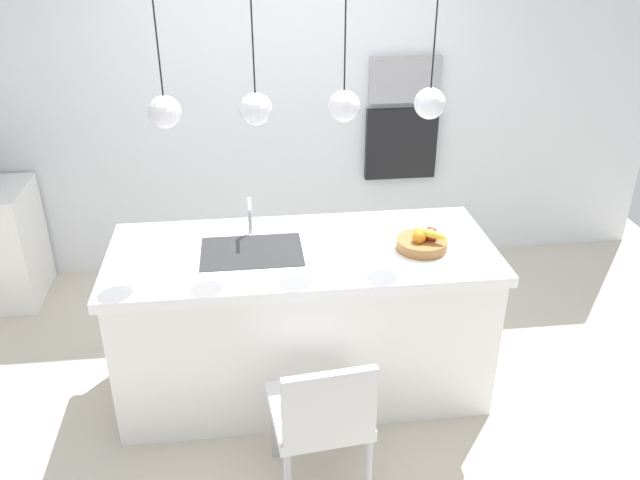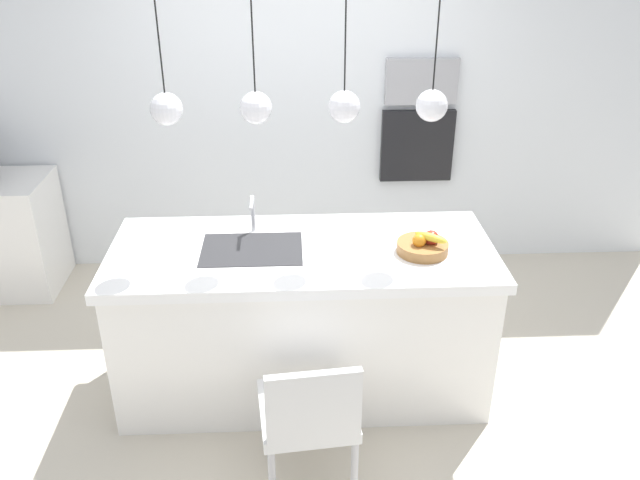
{
  "view_description": "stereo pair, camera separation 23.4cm",
  "coord_description": "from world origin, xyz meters",
  "px_view_note": "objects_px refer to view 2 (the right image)",
  "views": [
    {
      "loc": [
        -0.28,
        -3.2,
        2.62
      ],
      "look_at": [
        0.1,
        0.0,
        0.99
      ],
      "focal_mm": 36.57,
      "sensor_mm": 36.0,
      "label": 1
    },
    {
      "loc": [
        -0.05,
        -3.22,
        2.62
      ],
      "look_at": [
        0.1,
        0.0,
        0.99
      ],
      "focal_mm": 36.57,
      "sensor_mm": 36.0,
      "label": 2
    }
  ],
  "objects_px": {
    "fruit_bowl": "(423,245)",
    "oven": "(417,145)",
    "microwave": "(421,81)",
    "chair_near": "(309,413)"
  },
  "relations": [
    {
      "from": "microwave",
      "to": "oven",
      "type": "relative_size",
      "value": 0.96
    },
    {
      "from": "oven",
      "to": "fruit_bowl",
      "type": "bearing_deg",
      "value": -98.99
    },
    {
      "from": "fruit_bowl",
      "to": "oven",
      "type": "height_order",
      "value": "oven"
    },
    {
      "from": "microwave",
      "to": "oven",
      "type": "bearing_deg",
      "value": 0.0
    },
    {
      "from": "fruit_bowl",
      "to": "oven",
      "type": "distance_m",
      "value": 1.68
    },
    {
      "from": "microwave",
      "to": "chair_near",
      "type": "xyz_separation_m",
      "value": [
        -0.92,
        -2.41,
        -1.01
      ]
    },
    {
      "from": "fruit_bowl",
      "to": "microwave",
      "type": "relative_size",
      "value": 0.52
    },
    {
      "from": "fruit_bowl",
      "to": "chair_near",
      "type": "bearing_deg",
      "value": -131.26
    },
    {
      "from": "chair_near",
      "to": "fruit_bowl",
      "type": "bearing_deg",
      "value": 48.74
    },
    {
      "from": "microwave",
      "to": "fruit_bowl",
      "type": "bearing_deg",
      "value": -98.99
    }
  ]
}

